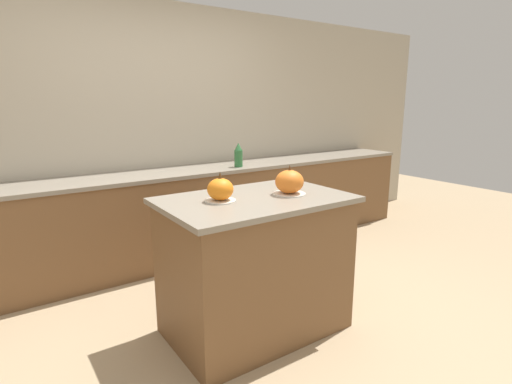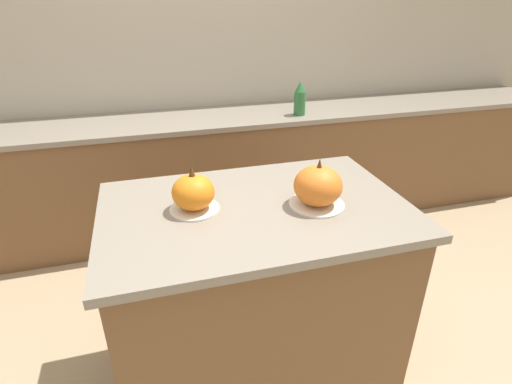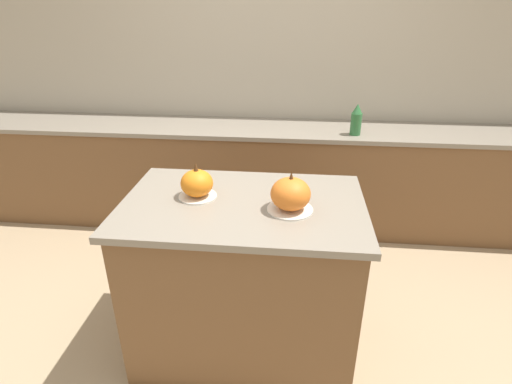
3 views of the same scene
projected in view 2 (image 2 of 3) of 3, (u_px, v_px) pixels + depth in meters
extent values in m
plane|color=tan|center=(256.00, 371.00, 2.01)|extent=(12.00, 12.00, 0.00)
cube|color=#B2A893|center=(190.00, 60.00, 3.01)|extent=(8.00, 0.06, 2.50)
cube|color=brown|center=(256.00, 301.00, 1.81)|extent=(1.16, 0.73, 0.91)
cube|color=gray|center=(256.00, 210.00, 1.59)|extent=(1.22, 0.79, 0.03)
cube|color=brown|center=(204.00, 176.00, 3.09)|extent=(6.00, 0.56, 0.87)
cube|color=gray|center=(200.00, 119.00, 2.89)|extent=(6.00, 0.60, 0.03)
cylinder|color=silver|center=(195.00, 209.00, 1.56)|extent=(0.19, 0.19, 0.01)
ellipsoid|color=orange|center=(193.00, 192.00, 1.53)|extent=(0.16, 0.16, 0.14)
cone|color=#4C2D14|center=(192.00, 171.00, 1.49)|extent=(0.03, 0.03, 0.05)
cylinder|color=silver|center=(316.00, 204.00, 1.59)|extent=(0.22, 0.22, 0.01)
ellipsoid|color=orange|center=(318.00, 186.00, 1.55)|extent=(0.19, 0.19, 0.16)
cone|color=#4C2D14|center=(320.00, 163.00, 1.51)|extent=(0.02, 0.02, 0.04)
cylinder|color=#2D6B38|center=(300.00, 103.00, 2.90)|extent=(0.08, 0.08, 0.17)
cone|color=#2D6B38|center=(300.00, 86.00, 2.85)|extent=(0.08, 0.08, 0.07)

